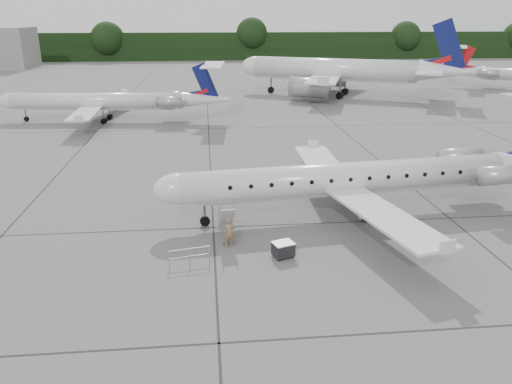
{
  "coord_description": "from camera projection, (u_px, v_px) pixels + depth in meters",
  "views": [
    {
      "loc": [
        -6.3,
        -26.53,
        12.87
      ],
      "look_at": [
        -3.32,
        3.07,
        2.3
      ],
      "focal_mm": 35.0,
      "sensor_mm": 36.0,
      "label": 1
    }
  ],
  "objects": [
    {
      "name": "airstair",
      "position": [
        226.0,
        221.0,
        30.12
      ],
      "size": [
        1.08,
        2.27,
        2.29
      ],
      "primitive_type": null,
      "rotation": [
        0.0,
        0.0,
        0.11
      ],
      "color": "silver",
      "rests_on": "ground"
    },
    {
      "name": "passenger",
      "position": [
        230.0,
        233.0,
        29.05
      ],
      "size": [
        0.69,
        0.49,
        1.8
      ],
      "primitive_type": "imported",
      "rotation": [
        0.0,
        0.0,
        0.09
      ],
      "color": "olive",
      "rests_on": "ground"
    },
    {
      "name": "main_regional_jet",
      "position": [
        348.0,
        163.0,
        32.93
      ],
      "size": [
        30.53,
        23.45,
        7.3
      ],
      "primitive_type": null,
      "rotation": [
        0.0,
        0.0,
        0.11
      ],
      "color": "silver",
      "rests_on": "ground"
    },
    {
      "name": "safety_railing",
      "position": [
        189.0,
        257.0,
        26.99
      ],
      "size": [
        2.17,
        0.52,
        1.0
      ],
      "primitive_type": null,
      "rotation": [
        0.0,
        0.0,
        0.2
      ],
      "color": "#999BA1",
      "rests_on": "ground"
    },
    {
      "name": "bg_narrowbody",
      "position": [
        334.0,
        58.0,
        81.68
      ],
      "size": [
        41.72,
        37.21,
        12.34
      ],
      "primitive_type": null,
      "rotation": [
        0.0,
        0.0,
        -0.45
      ],
      "color": "silver",
      "rests_on": "ground"
    },
    {
      "name": "bg_regional_left",
      "position": [
        96.0,
        93.0,
        62.74
      ],
      "size": [
        29.51,
        22.53,
        7.27
      ],
      "primitive_type": null,
      "rotation": [
        0.0,
        0.0,
        -0.1
      ],
      "color": "silver",
      "rests_on": "ground"
    },
    {
      "name": "treeline",
      "position": [
        225.0,
        46.0,
        150.32
      ],
      "size": [
        260.0,
        4.0,
        8.0
      ],
      "primitive_type": "cube",
      "color": "black",
      "rests_on": "ground"
    },
    {
      "name": "ground",
      "position": [
        316.0,
        243.0,
        29.78
      ],
      "size": [
        320.0,
        320.0,
        0.0
      ],
      "primitive_type": "plane",
      "color": "#62625F",
      "rests_on": "ground"
    },
    {
      "name": "baggage_cart",
      "position": [
        283.0,
        249.0,
        27.97
      ],
      "size": [
        1.33,
        1.2,
        0.95
      ],
      "primitive_type": null,
      "rotation": [
        0.0,
        0.0,
        0.34
      ],
      "color": "black",
      "rests_on": "ground"
    }
  ]
}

